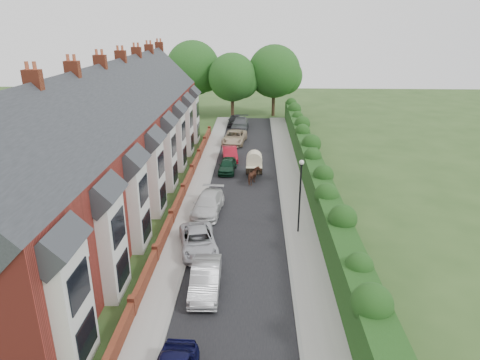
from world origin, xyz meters
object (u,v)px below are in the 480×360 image
(horse, at_px, (254,176))
(car_grey, at_px, (240,124))
(car_silver_a, at_px, (205,279))
(car_red, at_px, (230,154))
(car_white, at_px, (208,204))
(car_black, at_px, (234,120))
(car_green, at_px, (227,165))
(horse_cart, at_px, (254,162))
(lamppost, at_px, (300,187))
(car_beige, at_px, (234,137))
(car_silver_b, at_px, (198,241))

(horse, bearing_deg, car_grey, -64.90)
(car_silver_a, bearing_deg, car_red, 88.65)
(car_white, distance_m, horse, 6.97)
(car_black, bearing_deg, car_silver_a, -87.82)
(car_green, relative_size, horse_cart, 1.14)
(lamppost, relative_size, car_beige, 0.99)
(car_grey, height_order, car_black, car_grey)
(lamppost, height_order, horse, lamppost)
(car_green, bearing_deg, car_silver_b, -90.47)
(car_green, bearing_deg, horse_cart, -23.37)
(car_green, distance_m, car_grey, 16.81)
(car_red, xyz_separation_m, car_black, (-0.32, 15.40, 0.02))
(lamppost, distance_m, car_red, 17.04)
(lamppost, distance_m, car_black, 31.94)
(car_silver_b, bearing_deg, car_silver_a, -90.15)
(car_black, distance_m, horse, 22.36)
(car_green, bearing_deg, car_red, 92.86)
(car_silver_a, bearing_deg, car_grey, 87.63)
(car_silver_a, height_order, car_beige, car_beige)
(car_red, relative_size, car_grey, 0.78)
(car_beige, bearing_deg, car_black, 99.53)
(lamppost, bearing_deg, car_black, 100.67)
(car_silver_b, height_order, car_grey, car_grey)
(car_beige, distance_m, horse, 13.36)
(car_silver_a, bearing_deg, car_beige, 88.27)
(horse, bearing_deg, car_red, -50.04)
(car_red, relative_size, horse_cart, 1.22)
(car_silver_a, height_order, horse_cart, horse_cart)
(car_beige, bearing_deg, horse, -73.32)
(car_silver_a, distance_m, horse_cart, 17.91)
(car_red, distance_m, horse_cart, 5.57)
(horse, bearing_deg, lamppost, 127.99)
(car_white, bearing_deg, car_silver_a, -79.89)
(lamppost, xyz_separation_m, car_silver_a, (-5.47, -6.77, -2.60))
(car_grey, bearing_deg, lamppost, -77.92)
(car_silver_b, height_order, car_green, car_silver_b)
(horse, bearing_deg, car_silver_a, 100.81)
(car_green, bearing_deg, car_beige, 91.88)
(car_silver_b, relative_size, car_grey, 0.90)
(car_grey, bearing_deg, car_white, -90.78)
(car_silver_a, xyz_separation_m, horse, (2.43, 15.88, 0.02))
(car_red, bearing_deg, horse_cart, -70.48)
(car_white, distance_m, car_green, 9.24)
(car_green, height_order, car_grey, car_grey)
(car_white, height_order, car_beige, car_beige)
(car_silver_b, bearing_deg, car_white, 77.33)
(car_black, bearing_deg, car_white, -89.47)
(car_silver_a, distance_m, car_black, 38.06)
(car_white, distance_m, horse_cart, 8.67)
(car_red, bearing_deg, horse, -77.22)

